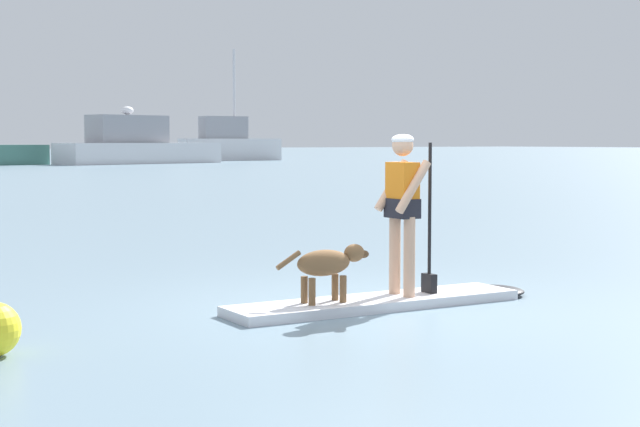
{
  "coord_description": "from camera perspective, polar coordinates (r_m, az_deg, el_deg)",
  "views": [
    {
      "loc": [
        -6.04,
        -7.91,
        1.7
      ],
      "look_at": [
        0.0,
        1.0,
        0.9
      ],
      "focal_mm": 55.35,
      "sensor_mm": 36.0,
      "label": 1
    }
  ],
  "objects": [
    {
      "name": "ground_plane",
      "position": [
        10.1,
        3.2,
        -5.45
      ],
      "size": [
        400.0,
        400.0,
        0.0
      ],
      "primitive_type": "plane",
      "color": "slate"
    },
    {
      "name": "person_paddler",
      "position": [
        10.17,
        4.85,
        0.64
      ],
      "size": [
        0.62,
        0.5,
        1.66
      ],
      "color": "tan",
      "rests_on": "paddleboard"
    },
    {
      "name": "moored_boat_port",
      "position": [
        74.01,
        -10.57,
        3.88
      ],
      "size": [
        13.32,
        5.78,
        4.2
      ],
      "color": "silver",
      "rests_on": "ground_plane"
    },
    {
      "name": "paddleboard",
      "position": [
        10.21,
        4.28,
        -5.06
      ],
      "size": [
        3.52,
        0.91,
        0.1
      ],
      "color": "silver",
      "rests_on": "ground_plane"
    },
    {
      "name": "dog",
      "position": [
        9.73,
        0.47,
        -2.95
      ],
      "size": [
        1.06,
        0.26,
        0.56
      ],
      "color": "brown",
      "rests_on": "paddleboard"
    },
    {
      "name": "moored_boat_far_starboard",
      "position": [
        84.93,
        -5.32,
        4.04
      ],
      "size": [
        8.81,
        3.57,
        9.5
      ],
      "color": "silver",
      "rests_on": "ground_plane"
    }
  ]
}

